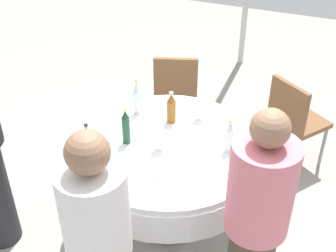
{
  "coord_description": "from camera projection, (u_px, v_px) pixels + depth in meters",
  "views": [
    {
      "loc": [
        -0.97,
        2.34,
        2.6
      ],
      "look_at": [
        0.0,
        0.0,
        0.88
      ],
      "focal_mm": 47.94,
      "sensor_mm": 36.0,
      "label": 1
    }
  ],
  "objects": [
    {
      "name": "dining_table",
      "position": [
        168.0,
        160.0,
        3.22
      ],
      "size": [
        1.37,
        1.37,
        0.74
      ],
      "color": "white",
      "rests_on": "ground_plane"
    },
    {
      "name": "bottle_clear_far",
      "position": [
        229.0,
        137.0,
        3.0
      ],
      "size": [
        0.06,
        0.06,
        0.25
      ],
      "color": "silver",
      "rests_on": "dining_table"
    },
    {
      "name": "folded_napkin",
      "position": [
        105.0,
        135.0,
        3.2
      ],
      "size": [
        0.16,
        0.16,
        0.02
      ],
      "primitive_type": "cube",
      "rotation": [
        0.0,
        0.0,
        0.05
      ],
      "color": "white",
      "rests_on": "dining_table"
    },
    {
      "name": "spoon_rear",
      "position": [
        163.0,
        110.0,
        3.5
      ],
      "size": [
        0.06,
        0.18,
        0.0
      ],
      "primitive_type": "cube",
      "rotation": [
        0.0,
        0.0,
        4.94
      ],
      "color": "silver",
      "rests_on": "dining_table"
    },
    {
      "name": "wine_glass_rear",
      "position": [
        159.0,
        135.0,
        3.02
      ],
      "size": [
        0.07,
        0.07,
        0.16
      ],
      "color": "white",
      "rests_on": "dining_table"
    },
    {
      "name": "bottle_amber_rear",
      "position": [
        88.0,
        141.0,
        2.96
      ],
      "size": [
        0.07,
        0.07,
        0.25
      ],
      "color": "#8C5619",
      "rests_on": "dining_table"
    },
    {
      "name": "ground_plane",
      "position": [
        168.0,
        218.0,
        3.56
      ],
      "size": [
        10.0,
        10.0,
        0.0
      ],
      "primitive_type": "plane",
      "color": "gray"
    },
    {
      "name": "knife_left",
      "position": [
        202.0,
        107.0,
        3.53
      ],
      "size": [
        0.13,
        0.14,
        0.0
      ],
      "primitive_type": "cube",
      "rotation": [
        0.0,
        0.0,
        5.46
      ],
      "color": "silver",
      "rests_on": "dining_table"
    },
    {
      "name": "wine_glass_inner",
      "position": [
        199.0,
        109.0,
        3.33
      ],
      "size": [
        0.07,
        0.07,
        0.14
      ],
      "color": "white",
      "rests_on": "dining_table"
    },
    {
      "name": "chair_near",
      "position": [
        294.0,
        118.0,
        3.82
      ],
      "size": [
        0.56,
        0.56,
        0.87
      ],
      "rotation": [
        0.0,
        0.0,
        2.52
      ],
      "color": "brown",
      "rests_on": "ground_plane"
    },
    {
      "name": "person_left",
      "position": [
        255.0,
        228.0,
        2.4
      ],
      "size": [
        0.34,
        0.34,
        1.55
      ],
      "rotation": [
        0.0,
        0.0,
        0.89
      ],
      "color": "#4C3F33",
      "rests_on": "ground_plane"
    },
    {
      "name": "chair_east",
      "position": [
        176.0,
        88.0,
        4.24
      ],
      "size": [
        0.51,
        0.51,
        0.87
      ],
      "rotation": [
        0.0,
        0.0,
        3.47
      ],
      "color": "brown",
      "rests_on": "ground_plane"
    },
    {
      "name": "bottle_amber_inner",
      "position": [
        171.0,
        108.0,
        3.3
      ],
      "size": [
        0.07,
        0.07,
        0.25
      ],
      "color": "#8C5619",
      "rests_on": "dining_table"
    },
    {
      "name": "knife_outer",
      "position": [
        162.0,
        133.0,
        3.23
      ],
      "size": [
        0.13,
        0.14,
        0.0
      ],
      "primitive_type": "cube",
      "rotation": [
        0.0,
        0.0,
        2.31
      ],
      "color": "silver",
      "rests_on": "dining_table"
    },
    {
      "name": "person_outer",
      "position": [
        100.0,
        249.0,
        2.29
      ],
      "size": [
        0.34,
        0.34,
        1.52
      ],
      "rotation": [
        0.0,
        0.0,
        0.05
      ],
      "color": "#4C3F33",
      "rests_on": "ground_plane"
    },
    {
      "name": "plate_west",
      "position": [
        109.0,
        170.0,
        2.88
      ],
      "size": [
        0.26,
        0.26,
        0.04
      ],
      "color": "white",
      "rests_on": "dining_table"
    },
    {
      "name": "bottle_dark_green_outer",
      "position": [
        126.0,
        127.0,
        3.08
      ],
      "size": [
        0.06,
        0.06,
        0.27
      ],
      "color": "#194728",
      "rests_on": "dining_table"
    },
    {
      "name": "plate_right",
      "position": [
        162.0,
        168.0,
        2.9
      ],
      "size": [
        0.2,
        0.2,
        0.02
      ],
      "color": "white",
      "rests_on": "dining_table"
    },
    {
      "name": "bottle_clear_left",
      "position": [
        137.0,
        98.0,
        3.4
      ],
      "size": [
        0.06,
        0.06,
        0.29
      ],
      "color": "silver",
      "rests_on": "dining_table"
    }
  ]
}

